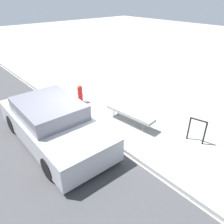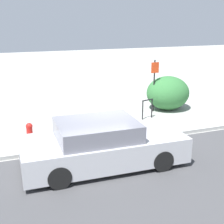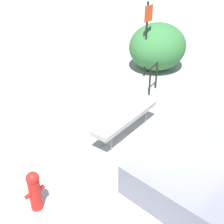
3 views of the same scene
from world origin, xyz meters
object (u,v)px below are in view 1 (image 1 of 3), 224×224
object	(u,v)px
bench	(130,113)
parked_car_near	(53,123)
bike_rack	(197,128)
fire_hydrant	(80,93)

from	to	relation	value
bench	parked_car_near	distance (m)	2.73
bench	bike_rack	bearing A→B (deg)	15.38
parked_car_near	bike_rack	bearing A→B (deg)	48.69
bench	bike_rack	distance (m)	2.32
bike_rack	fire_hydrant	xyz separation A→B (m)	(-4.87, -1.19, -0.09)
fire_hydrant	parked_car_near	size ratio (longest dim) A/B	0.17
bike_rack	parked_car_near	world-z (taller)	parked_car_near
bench	parked_car_near	size ratio (longest dim) A/B	0.43
bench	fire_hydrant	bearing A→B (deg)	-178.21
bike_rack	fire_hydrant	size ratio (longest dim) A/B	1.08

